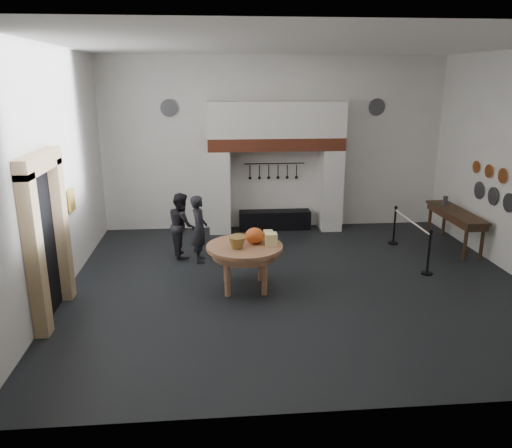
{
  "coord_description": "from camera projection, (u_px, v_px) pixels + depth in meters",
  "views": [
    {
      "loc": [
        -1.64,
        -9.12,
        3.93
      ],
      "look_at": [
        -0.87,
        -0.36,
        1.35
      ],
      "focal_mm": 35.0,
      "sensor_mm": 36.0,
      "label": 1
    }
  ],
  "objects": [
    {
      "name": "floor",
      "position": [
        298.0,
        283.0,
        9.97
      ],
      "size": [
        9.0,
        8.0,
        0.02
      ],
      "primitive_type": "cube",
      "color": "black",
      "rests_on": "ground"
    },
    {
      "name": "ceiling",
      "position": [
        304.0,
        44.0,
        8.7
      ],
      "size": [
        9.0,
        8.0,
        0.02
      ],
      "primitive_type": "cube",
      "color": "silver",
      "rests_on": "wall_back"
    },
    {
      "name": "wall_back",
      "position": [
        274.0,
        144.0,
        13.15
      ],
      "size": [
        9.0,
        0.02,
        4.5
      ],
      "primitive_type": "cube",
      "color": "silver",
      "rests_on": "floor"
    },
    {
      "name": "wall_front",
      "position": [
        363.0,
        236.0,
        5.51
      ],
      "size": [
        9.0,
        0.02,
        4.5
      ],
      "primitive_type": "cube",
      "color": "silver",
      "rests_on": "floor"
    },
    {
      "name": "wall_left",
      "position": [
        53.0,
        175.0,
        8.95
      ],
      "size": [
        0.02,
        8.0,
        4.5
      ],
      "primitive_type": "cube",
      "color": "silver",
      "rests_on": "floor"
    },
    {
      "name": "chimney_pier_left",
      "position": [
        219.0,
        192.0,
        13.03
      ],
      "size": [
        0.55,
        0.7,
        2.15
      ],
      "primitive_type": "cube",
      "color": "silver",
      "rests_on": "floor"
    },
    {
      "name": "chimney_pier_right",
      "position": [
        330.0,
        190.0,
        13.28
      ],
      "size": [
        0.55,
        0.7,
        2.15
      ],
      "primitive_type": "cube",
      "color": "silver",
      "rests_on": "floor"
    },
    {
      "name": "hearth_brick_band",
      "position": [
        276.0,
        144.0,
        12.8
      ],
      "size": [
        3.5,
        0.72,
        0.32
      ],
      "primitive_type": "cube",
      "color": "#9E442B",
      "rests_on": "chimney_pier_left"
    },
    {
      "name": "chimney_hood",
      "position": [
        276.0,
        119.0,
        12.63
      ],
      "size": [
        3.5,
        0.7,
        0.9
      ],
      "primitive_type": "cube",
      "color": "silver",
      "rests_on": "hearth_brick_band"
    },
    {
      "name": "iron_range",
      "position": [
        275.0,
        220.0,
        13.45
      ],
      "size": [
        1.9,
        0.45,
        0.5
      ],
      "primitive_type": "cube",
      "color": "black",
      "rests_on": "floor"
    },
    {
      "name": "utensil_rail",
      "position": [
        274.0,
        164.0,
        13.22
      ],
      "size": [
        1.6,
        0.02,
        0.02
      ],
      "primitive_type": "cylinder",
      "rotation": [
        0.0,
        1.57,
        0.0
      ],
      "color": "black",
      "rests_on": "wall_back"
    },
    {
      "name": "door_recess",
      "position": [
        44.0,
        246.0,
        8.28
      ],
      "size": [
        0.04,
        1.1,
        2.5
      ],
      "primitive_type": "cube",
      "color": "black",
      "rests_on": "floor"
    },
    {
      "name": "door_jamb_near",
      "position": [
        35.0,
        258.0,
        7.6
      ],
      "size": [
        0.22,
        0.3,
        2.6
      ],
      "primitive_type": "cube",
      "color": "tan",
      "rests_on": "floor"
    },
    {
      "name": "door_jamb_far",
      "position": [
        61.0,
        231.0,
        8.94
      ],
      "size": [
        0.22,
        0.3,
        2.6
      ],
      "primitive_type": "cube",
      "color": "tan",
      "rests_on": "floor"
    },
    {
      "name": "door_lintel",
      "position": [
        39.0,
        162.0,
        7.89
      ],
      "size": [
        0.22,
        1.7,
        0.3
      ],
      "primitive_type": "cube",
      "color": "tan",
      "rests_on": "door_jamb_near"
    },
    {
      "name": "wall_plaque",
      "position": [
        72.0,
        200.0,
        9.9
      ],
      "size": [
        0.05,
        0.34,
        0.44
      ],
      "primitive_type": "cube",
      "color": "gold",
      "rests_on": "wall_left"
    },
    {
      "name": "work_table",
      "position": [
        245.0,
        247.0,
        9.49
      ],
      "size": [
        1.5,
        1.5,
        0.07
      ],
      "primitive_type": "cylinder",
      "rotation": [
        0.0,
        0.0,
        -0.03
      ],
      "color": "#A86F4F",
      "rests_on": "floor"
    },
    {
      "name": "pumpkin",
      "position": [
        255.0,
        236.0,
        9.55
      ],
      "size": [
        0.36,
        0.36,
        0.31
      ],
      "primitive_type": "ellipsoid",
      "color": "#DD5D1F",
      "rests_on": "work_table"
    },
    {
      "name": "cheese_block_big",
      "position": [
        271.0,
        239.0,
        9.44
      ],
      "size": [
        0.22,
        0.22,
        0.24
      ],
      "primitive_type": "cube",
      "color": "#F6E993",
      "rests_on": "work_table"
    },
    {
      "name": "cheese_block_small",
      "position": [
        268.0,
        236.0,
        9.73
      ],
      "size": [
        0.18,
        0.18,
        0.2
      ],
      "primitive_type": "cube",
      "color": "#D5C87F",
      "rests_on": "work_table"
    },
    {
      "name": "wicker_basket",
      "position": [
        237.0,
        242.0,
        9.29
      ],
      "size": [
        0.33,
        0.33,
        0.22
      ],
      "primitive_type": "cone",
      "rotation": [
        3.14,
        0.0,
        -0.03
      ],
      "color": "olive",
      "rests_on": "work_table"
    },
    {
      "name": "bread_loaf",
      "position": [
        238.0,
        237.0,
        9.78
      ],
      "size": [
        0.31,
        0.18,
        0.13
      ],
      "primitive_type": "ellipsoid",
      "color": "#A87F3B",
      "rests_on": "work_table"
    },
    {
      "name": "visitor_near",
      "position": [
        199.0,
        229.0,
        10.92
      ],
      "size": [
        0.39,
        0.57,
        1.5
      ],
      "primitive_type": "imported",
      "rotation": [
        0.0,
        0.0,
        1.63
      ],
      "color": "black",
      "rests_on": "floor"
    },
    {
      "name": "visitor_far",
      "position": [
        182.0,
        225.0,
        11.28
      ],
      "size": [
        0.71,
        0.83,
        1.47
      ],
      "primitive_type": "imported",
      "rotation": [
        0.0,
        0.0,
        1.81
      ],
      "color": "black",
      "rests_on": "floor"
    },
    {
      "name": "side_table",
      "position": [
        456.0,
        212.0,
        11.83
      ],
      "size": [
        0.55,
        2.2,
        0.06
      ],
      "primitive_type": "cube",
      "color": "#3C2416",
      "rests_on": "floor"
    },
    {
      "name": "pewter_jug",
      "position": [
        445.0,
        200.0,
        12.37
      ],
      "size": [
        0.12,
        0.12,
        0.22
      ],
      "primitive_type": "cylinder",
      "color": "#444449",
      "rests_on": "side_table"
    },
    {
      "name": "copper_pan_b",
      "position": [
        503.0,
        176.0,
        10.51
      ],
      "size": [
        0.03,
        0.32,
        0.32
      ],
      "primitive_type": "cylinder",
      "rotation": [
        0.0,
        1.57,
        0.0
      ],
      "color": "#C6662D",
      "rests_on": "wall_right"
    },
    {
      "name": "copper_pan_c",
      "position": [
        489.0,
        171.0,
        11.04
      ],
      "size": [
        0.03,
        0.3,
        0.3
      ],
      "primitive_type": "cylinder",
      "rotation": [
        0.0,
        1.57,
        0.0
      ],
      "color": "#C6662D",
      "rests_on": "wall_right"
    },
    {
      "name": "copper_pan_d",
      "position": [
        476.0,
        167.0,
        11.56
      ],
      "size": [
        0.03,
        0.28,
        0.28
      ],
      "primitive_type": "cylinder",
      "rotation": [
        0.0,
        1.57,
        0.0
      ],
      "color": "#C6662D",
      "rests_on": "wall_right"
    },
    {
      "name": "pewter_plate_left",
      "position": [
        509.0,
        203.0,
        10.32
      ],
      "size": [
        0.03,
        0.4,
        0.4
      ],
      "primitive_type": "cylinder",
      "rotation": [
        0.0,
        1.57,
        0.0
      ],
      "color": "#4C4C51",
      "rests_on": "wall_right"
    },
    {
      "name": "pewter_plate_mid",
      "position": [
        493.0,
        196.0,
        10.89
      ],
      "size": [
        0.03,
        0.4,
        0.4
      ],
      "primitive_type": "cylinder",
      "rotation": [
        0.0,
        1.57,
        0.0
      ],
      "color": "#4C4C51",
      "rests_on": "wall_right"
    },
    {
      "name": "pewter_plate_right",
      "position": [
        479.0,
        190.0,
        11.46
      ],
      "size": [
        0.03,
        0.4,
        0.4
      ],
      "primitive_type": "cylinder",
      "rotation": [
        0.0,
        1.57,
        0.0
      ],
      "color": "#4C4C51",
      "rests_on": "wall_right"
    },
    {
      "name": "pewter_plate_back_left",
      "position": [
        169.0,
        108.0,
        12.62
      ],
      "size": [
        0.44,
        0.03,
        0.44
      ],
      "primitive_type": "cylinder",
      "rotation": [
        1.57,
        0.0,
        0.0
      ],
      "color": "#4C4C51",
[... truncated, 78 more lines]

